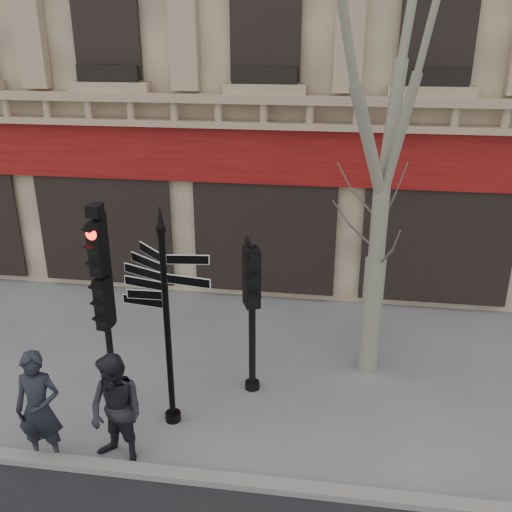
# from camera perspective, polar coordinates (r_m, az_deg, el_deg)

# --- Properties ---
(ground) EXTENTS (80.00, 80.00, 0.00)m
(ground) POSITION_cam_1_polar(r_m,az_deg,el_deg) (10.17, -3.05, -16.24)
(ground) COLOR #5D5D62
(ground) RESTS_ON ground
(kerb) EXTENTS (80.00, 0.25, 0.12)m
(kerb) POSITION_cam_1_polar(r_m,az_deg,el_deg) (9.10, -4.92, -21.30)
(kerb) COLOR gray
(kerb) RESTS_ON ground
(fingerpost) EXTENTS (2.04, 2.04, 3.85)m
(fingerpost) POSITION_cam_1_polar(r_m,az_deg,el_deg) (8.97, -9.15, -2.70)
(fingerpost) COLOR black
(fingerpost) RESTS_ON ground
(traffic_signal_main) EXTENTS (0.44, 0.33, 3.67)m
(traffic_signal_main) POSITION_cam_1_polar(r_m,az_deg,el_deg) (9.87, -15.08, -2.56)
(traffic_signal_main) COLOR black
(traffic_signal_main) RESTS_ON ground
(traffic_signal_secondary) EXTENTS (0.57, 0.50, 2.83)m
(traffic_signal_secondary) POSITION_cam_1_polar(r_m,az_deg,el_deg) (9.96, -0.39, -3.68)
(traffic_signal_secondary) COLOR black
(traffic_signal_secondary) RESTS_ON ground
(plane_tree) EXTENTS (3.42, 3.42, 9.10)m
(plane_tree) POSITION_cam_1_polar(r_m,az_deg,el_deg) (9.89, 13.84, 21.92)
(plane_tree) COLOR gray
(plane_tree) RESTS_ON ground
(pedestrian_a) EXTENTS (0.74, 0.53, 1.90)m
(pedestrian_a) POSITION_cam_1_polar(r_m,az_deg,el_deg) (9.44, -20.89, -14.08)
(pedestrian_a) COLOR black
(pedestrian_a) RESTS_ON ground
(pedestrian_b) EXTENTS (1.10, 0.99, 1.87)m
(pedestrian_b) POSITION_cam_1_polar(r_m,az_deg,el_deg) (9.08, -13.78, -14.88)
(pedestrian_b) COLOR black
(pedestrian_b) RESTS_ON ground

